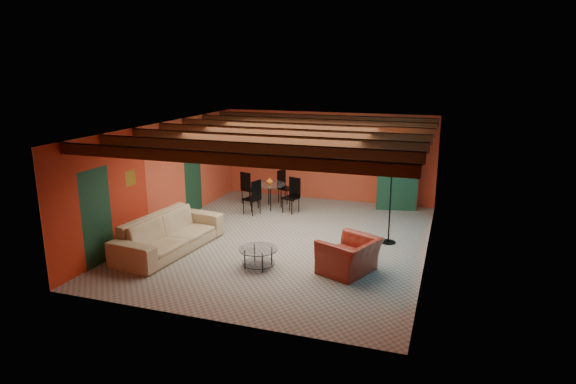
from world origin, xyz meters
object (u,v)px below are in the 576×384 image
(sofa, at_px, (170,233))
(floor_lamp, at_px, (390,200))
(dining_table, at_px, (270,191))
(armchair, at_px, (349,256))
(potted_plant, at_px, (401,134))
(coffee_table, at_px, (258,258))
(armoire, at_px, (399,176))
(vase, at_px, (269,171))

(sofa, relative_size, floor_lamp, 1.34)
(dining_table, bearing_deg, armchair, -50.64)
(dining_table, height_order, potted_plant, potted_plant)
(coffee_table, xyz_separation_m, potted_plant, (2.21, 5.40, 1.96))
(armchair, bearing_deg, sofa, -65.77)
(floor_lamp, bearing_deg, armoire, 92.89)
(armchair, bearing_deg, armoire, -161.09)
(armoire, bearing_deg, potted_plant, 0.00)
(vase, bearing_deg, coffee_table, -72.34)
(potted_plant, bearing_deg, vase, -161.11)
(potted_plant, xyz_separation_m, vase, (-3.54, -1.21, -1.07))
(armchair, height_order, floor_lamp, floor_lamp)
(potted_plant, relative_size, vase, 2.54)
(sofa, height_order, floor_lamp, floor_lamp)
(armchair, distance_m, armoire, 5.12)
(sofa, bearing_deg, coffee_table, -90.12)
(dining_table, height_order, armoire, armoire)
(armchair, height_order, potted_plant, potted_plant)
(potted_plant, distance_m, vase, 3.89)
(dining_table, distance_m, vase, 0.60)
(dining_table, distance_m, floor_lamp, 4.17)
(coffee_table, relative_size, potted_plant, 1.64)
(sofa, distance_m, potted_plant, 7.03)
(dining_table, bearing_deg, potted_plant, 18.89)
(sofa, distance_m, coffee_table, 2.27)
(coffee_table, distance_m, floor_lamp, 3.42)
(armchair, xyz_separation_m, vase, (-3.17, 3.86, 0.74))
(coffee_table, xyz_separation_m, vase, (-1.33, 4.19, 0.89))
(armchair, relative_size, potted_plant, 2.23)
(armchair, relative_size, dining_table, 0.57)
(vase, bearing_deg, armoire, 18.89)
(sofa, xyz_separation_m, armchair, (4.08, 0.08, -0.05))
(coffee_table, height_order, dining_table, dining_table)
(coffee_table, bearing_deg, sofa, 173.71)
(sofa, distance_m, dining_table, 4.05)
(potted_plant, bearing_deg, armchair, -94.19)
(sofa, height_order, armchair, sofa)
(dining_table, relative_size, vase, 9.88)
(armchair, distance_m, vase, 5.05)
(armchair, height_order, dining_table, dining_table)
(armoire, distance_m, vase, 3.74)
(armoire, height_order, floor_lamp, floor_lamp)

